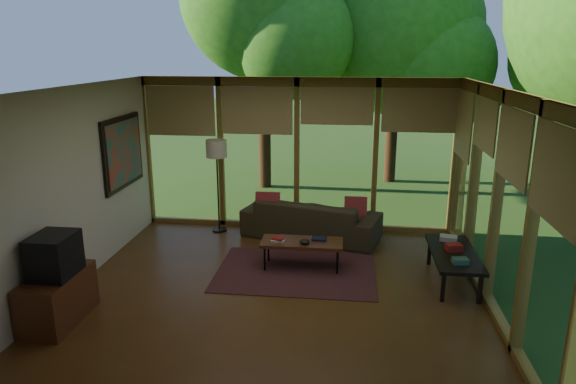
# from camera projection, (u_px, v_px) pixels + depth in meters

# --- Properties ---
(floor) EXTENTS (5.50, 5.50, 0.00)m
(floor) POSITION_uv_depth(u_px,v_px,m) (278.00, 287.00, 7.05)
(floor) COLOR brown
(floor) RESTS_ON ground
(ceiling) EXTENTS (5.50, 5.50, 0.00)m
(ceiling) POSITION_uv_depth(u_px,v_px,m) (277.00, 87.00, 6.32)
(ceiling) COLOR silver
(ceiling) RESTS_ON ground
(wall_left) EXTENTS (0.04, 5.00, 2.70)m
(wall_left) POSITION_uv_depth(u_px,v_px,m) (78.00, 186.00, 7.00)
(wall_left) COLOR silver
(wall_left) RESTS_ON ground
(wall_front) EXTENTS (5.50, 0.04, 2.70)m
(wall_front) POSITION_uv_depth(u_px,v_px,m) (236.00, 272.00, 4.29)
(wall_front) COLOR silver
(wall_front) RESTS_ON ground
(window_wall_back) EXTENTS (5.50, 0.12, 2.70)m
(window_wall_back) POSITION_uv_depth(u_px,v_px,m) (297.00, 155.00, 9.08)
(window_wall_back) COLOR olive
(window_wall_back) RESTS_ON ground
(window_wall_right) EXTENTS (0.12, 5.00, 2.70)m
(window_wall_right) POSITION_uv_depth(u_px,v_px,m) (496.00, 200.00, 6.37)
(window_wall_right) COLOR olive
(window_wall_right) RESTS_ON ground
(tree_ne) EXTENTS (3.90, 3.90, 5.54)m
(tree_ne) POSITION_uv_depth(u_px,v_px,m) (397.00, 30.00, 11.89)
(tree_ne) COLOR #372114
(tree_ne) RESTS_ON ground
(tree_far) EXTENTS (2.59, 2.59, 4.27)m
(tree_far) POSITION_uv_depth(u_px,v_px,m) (575.00, 59.00, 10.61)
(tree_far) COLOR #372114
(tree_far) RESTS_ON ground
(rug) EXTENTS (2.31, 1.64, 0.01)m
(rug) POSITION_uv_depth(u_px,v_px,m) (296.00, 272.00, 7.52)
(rug) COLOR maroon
(rug) RESTS_ON floor
(sofa) EXTENTS (2.47, 1.47, 0.68)m
(sofa) POSITION_uv_depth(u_px,v_px,m) (311.00, 219.00, 8.84)
(sofa) COLOR #3A321D
(sofa) RESTS_ON floor
(pillow_left) EXTENTS (0.41, 0.22, 0.43)m
(pillow_left) POSITION_uv_depth(u_px,v_px,m) (268.00, 204.00, 8.81)
(pillow_left) COLOR maroon
(pillow_left) RESTS_ON sofa
(pillow_right) EXTENTS (0.38, 0.20, 0.40)m
(pillow_right) POSITION_uv_depth(u_px,v_px,m) (356.00, 208.00, 8.64)
(pillow_right) COLOR maroon
(pillow_right) RESTS_ON sofa
(ct_book_lower) EXTENTS (0.21, 0.16, 0.03)m
(ct_book_lower) POSITION_uv_depth(u_px,v_px,m) (278.00, 240.00, 7.55)
(ct_book_lower) COLOR #B9B1A8
(ct_book_lower) RESTS_ON coffee_table
(ct_book_upper) EXTENTS (0.20, 0.17, 0.03)m
(ct_book_upper) POSITION_uv_depth(u_px,v_px,m) (278.00, 238.00, 7.54)
(ct_book_upper) COLOR maroon
(ct_book_upper) RESTS_ON coffee_table
(ct_book_side) EXTENTS (0.22, 0.17, 0.03)m
(ct_book_side) POSITION_uv_depth(u_px,v_px,m) (319.00, 239.00, 7.60)
(ct_book_side) COLOR black
(ct_book_side) RESTS_ON coffee_table
(ct_bowl) EXTENTS (0.16, 0.16, 0.07)m
(ct_bowl) POSITION_uv_depth(u_px,v_px,m) (305.00, 241.00, 7.45)
(ct_bowl) COLOR black
(ct_bowl) RESTS_ON coffee_table
(media_cabinet) EXTENTS (0.50, 1.00, 0.60)m
(media_cabinet) POSITION_uv_depth(u_px,v_px,m) (58.00, 298.00, 6.09)
(media_cabinet) COLOR #5B2D19
(media_cabinet) RESTS_ON floor
(television) EXTENTS (0.45, 0.55, 0.50)m
(television) POSITION_uv_depth(u_px,v_px,m) (54.00, 255.00, 5.94)
(television) COLOR black
(television) RESTS_ON media_cabinet
(console_book_a) EXTENTS (0.21, 0.17, 0.07)m
(console_book_a) POSITION_uv_depth(u_px,v_px,m) (460.00, 261.00, 6.68)
(console_book_a) COLOR #355C4B
(console_book_a) RESTS_ON side_console
(console_book_b) EXTENTS (0.24, 0.19, 0.10)m
(console_book_b) POSITION_uv_depth(u_px,v_px,m) (454.00, 247.00, 7.11)
(console_book_b) COLOR maroon
(console_book_b) RESTS_ON side_console
(console_book_c) EXTENTS (0.28, 0.22, 0.07)m
(console_book_c) POSITION_uv_depth(u_px,v_px,m) (448.00, 238.00, 7.50)
(console_book_c) COLOR #B9B1A8
(console_book_c) RESTS_ON side_console
(floor_lamp) EXTENTS (0.36, 0.36, 1.65)m
(floor_lamp) POSITION_uv_depth(u_px,v_px,m) (217.00, 154.00, 8.87)
(floor_lamp) COLOR black
(floor_lamp) RESTS_ON floor
(coffee_table) EXTENTS (1.20, 0.50, 0.43)m
(coffee_table) POSITION_uv_depth(u_px,v_px,m) (302.00, 243.00, 7.57)
(coffee_table) COLOR #5B2D19
(coffee_table) RESTS_ON floor
(side_console) EXTENTS (0.60, 1.40, 0.46)m
(side_console) POSITION_uv_depth(u_px,v_px,m) (454.00, 255.00, 7.09)
(side_console) COLOR black
(side_console) RESTS_ON floor
(wall_painting) EXTENTS (0.06, 1.35, 1.15)m
(wall_painting) POSITION_uv_depth(u_px,v_px,m) (123.00, 152.00, 8.28)
(wall_painting) COLOR black
(wall_painting) RESTS_ON wall_left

